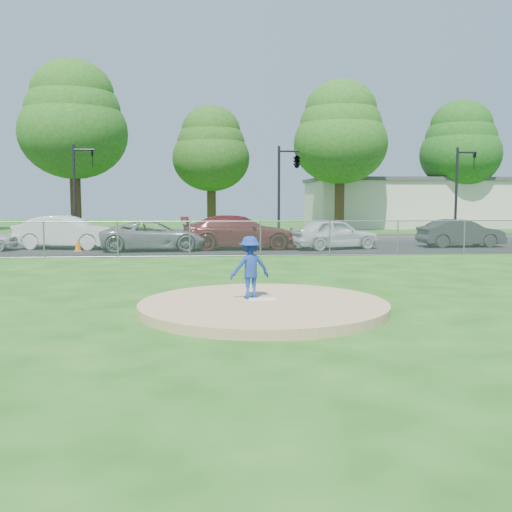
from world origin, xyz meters
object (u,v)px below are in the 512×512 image
at_px(traffic_signal_center, 295,163).
at_px(parked_car_white, 67,232).
at_px(pitcher, 250,267).
at_px(parked_car_gray, 155,236).
at_px(parked_car_charcoal, 461,233).
at_px(commercial_building, 401,203).
at_px(tree_far_right, 461,144).
at_px(parked_car_darkred, 239,232).
at_px(traffic_signal_left, 78,183).
at_px(traffic_signal_right, 460,184).
at_px(tree_right, 340,132).
at_px(traffic_cone, 78,245).
at_px(tree_left, 73,119).
at_px(tree_center, 211,149).
at_px(parked_car_pearl, 334,234).

relative_size(traffic_signal_center, parked_car_white, 1.14).
bearing_deg(pitcher, parked_car_gray, -91.64).
bearing_deg(parked_car_charcoal, commercial_building, -13.78).
bearing_deg(tree_far_right, parked_car_white, -146.52).
relative_size(commercial_building, parked_car_darkred, 2.90).
bearing_deg(traffic_signal_left, traffic_signal_right, 0.00).
bearing_deg(traffic_signal_left, tree_right, 29.38).
bearing_deg(parked_car_gray, traffic_cone, 88.86).
bearing_deg(tree_left, traffic_cone, -77.04).
relative_size(tree_center, traffic_signal_center, 1.76).
xyz_separation_m(tree_far_right, pitcher, (-20.26, -34.53, -6.16)).
bearing_deg(tree_right, tree_center, 168.69).
relative_size(traffic_signal_center, pitcher, 4.01).
height_order(parked_car_gray, parked_car_darkred, parked_car_darkred).
height_order(traffic_signal_left, parked_car_darkred, traffic_signal_left).
xyz_separation_m(traffic_signal_right, parked_car_darkred, (-13.96, -6.47, -2.53)).
relative_size(tree_left, traffic_signal_left, 2.24).
bearing_deg(traffic_signal_center, parked_car_gray, -138.00).
distance_m(traffic_signal_center, parked_car_gray, 11.10).
xyz_separation_m(parked_car_darkred, parked_car_charcoal, (11.36, 0.45, -0.12)).
height_order(tree_far_right, traffic_signal_right, tree_far_right).
xyz_separation_m(traffic_cone, parked_car_white, (-0.87, 1.55, 0.49)).
relative_size(parked_car_gray, parked_car_charcoal, 1.18).
bearing_deg(tree_left, tree_right, 2.86).
xyz_separation_m(pitcher, traffic_cone, (-7.02, 14.37, -0.57)).
height_order(tree_right, parked_car_pearl, tree_right).
distance_m(tree_far_right, pitcher, 40.51).
distance_m(pitcher, parked_car_darkred, 15.07).
distance_m(traffic_signal_left, traffic_signal_right, 23.00).
distance_m(tree_far_right, parked_car_gray, 31.67).
relative_size(tree_right, tree_far_right, 1.08).
height_order(tree_right, traffic_signal_center, tree_right).
xyz_separation_m(traffic_cone, parked_car_pearl, (12.19, 0.40, 0.43)).
bearing_deg(pitcher, parked_car_pearl, -124.41).
bearing_deg(traffic_signal_center, parked_car_darkred, -119.69).
xyz_separation_m(tree_left, parked_car_gray, (7.24, -15.96, -7.53)).
height_order(tree_right, traffic_cone, tree_right).
bearing_deg(traffic_signal_right, traffic_signal_center, -180.00).
bearing_deg(traffic_signal_left, commercial_building, 32.87).
height_order(tree_left, traffic_signal_left, tree_left).
height_order(traffic_signal_left, pitcher, traffic_signal_left).
bearing_deg(parked_car_pearl, tree_center, 1.13).
relative_size(traffic_signal_left, parked_car_white, 1.14).
height_order(traffic_signal_left, parked_car_pearl, traffic_signal_left).
bearing_deg(tree_left, traffic_signal_right, -19.63).
height_order(traffic_cone, parked_car_gray, parked_car_gray).
bearing_deg(traffic_signal_right, traffic_cone, -161.59).
distance_m(traffic_signal_left, parked_car_pearl, 15.47).
bearing_deg(tree_right, parked_car_white, -137.68).
height_order(commercial_building, tree_left, tree_left).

